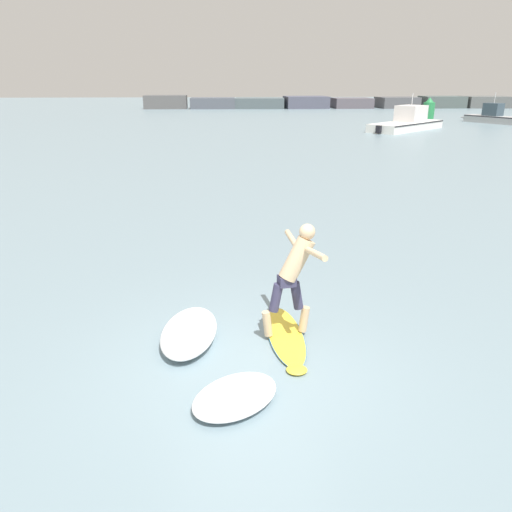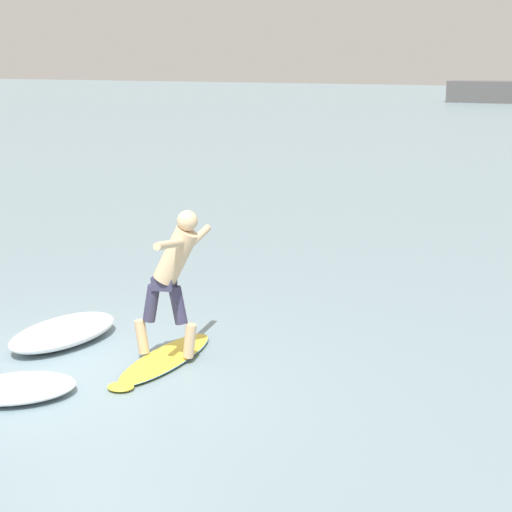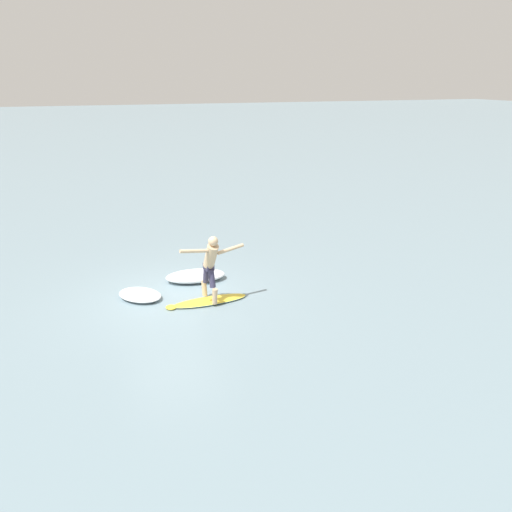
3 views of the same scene
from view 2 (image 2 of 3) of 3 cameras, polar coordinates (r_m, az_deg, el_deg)
name	(u,v)px [view 2 (image 2 of 3)]	position (r m, az deg, el deg)	size (l,w,h in m)	color
ground_plane	(87,375)	(10.08, -11.18, -7.79)	(200.00, 200.00, 0.00)	gray
surfboard	(165,359)	(10.35, -6.12, -6.83)	(0.65, 2.15, 0.21)	yellow
surfer	(174,270)	(10.02, -5.49, -0.94)	(0.86, 1.68, 1.78)	#CEAD85
wave_foam_at_tail	(18,388)	(9.60, -15.59, -8.49)	(1.47, 1.44, 0.20)	white
wave_foam_at_nose	(64,332)	(11.18, -12.71, -4.97)	(1.01, 1.75, 0.29)	white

